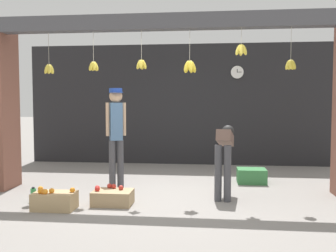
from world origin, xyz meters
name	(u,v)px	position (x,y,z in m)	size (l,w,h in m)	color
ground_plane	(165,196)	(0.00, 0.00, 0.00)	(60.00, 60.00, 0.00)	gray
shop_back_wall	(180,105)	(0.00, 3.19, 1.44)	(7.39, 0.12, 2.87)	#232326
storefront_awning	(166,25)	(0.00, 0.12, 2.71)	(5.49, 0.30, 0.93)	#4C4C51
shopkeeper	(116,130)	(-0.88, 0.38, 1.03)	(0.32, 0.31, 1.73)	#424247
worker_stooping	(225,150)	(0.94, 0.05, 0.74)	(0.33, 0.85, 1.11)	#424247
fruit_crate_oranges	(54,200)	(-1.45, -0.88, 0.13)	(0.57, 0.35, 0.31)	tan
fruit_crate_apples	(113,197)	(-0.70, -0.54, 0.11)	(0.57, 0.39, 0.28)	tan
produce_box_green	(252,176)	(1.48, 1.16, 0.13)	(0.52, 0.40, 0.27)	#387A42
water_bottle	(33,195)	(-1.92, -0.53, 0.10)	(0.08, 0.08, 0.22)	#38934C
wall_clock	(237,72)	(1.34, 3.12, 2.19)	(0.31, 0.03, 0.31)	black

